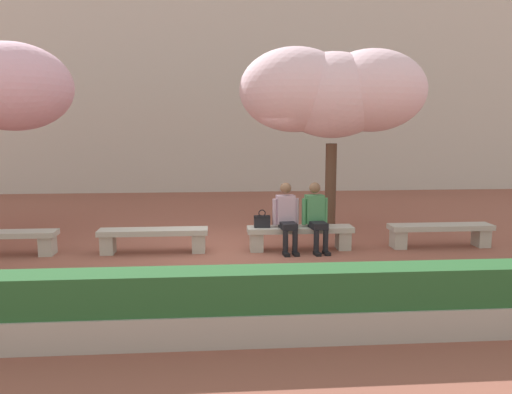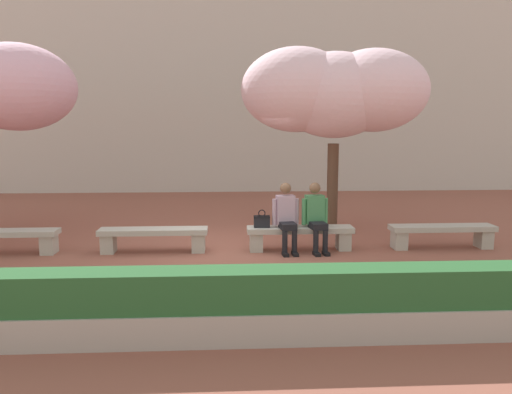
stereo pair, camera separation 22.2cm
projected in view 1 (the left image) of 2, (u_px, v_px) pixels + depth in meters
The scene contains 11 objects.
ground_plane at pixel (228, 251), 9.42m from camera, with size 100.00×100.00×0.00m, color #8E5142.
building_facade at pixel (221, 60), 19.11m from camera, with size 28.00×4.00×9.65m, color beige.
stone_bench_west_end at pixel (0, 239), 9.05m from camera, with size 2.01×0.42×0.45m.
stone_bench_near_west at pixel (153, 236), 9.27m from camera, with size 2.01×0.42×0.45m.
stone_bench_center at pixel (300, 234), 9.48m from camera, with size 2.01×0.42×0.45m.
stone_bench_near_east at pixel (440, 232), 9.69m from camera, with size 2.01×0.42×0.45m.
person_seated_left at pixel (287, 214), 9.35m from camera, with size 0.51×0.71×1.29m.
person_seated_right at pixel (316, 214), 9.39m from camera, with size 0.51×0.71×1.29m.
handbag at pixel (262, 221), 9.38m from camera, with size 0.30×0.15×0.34m.
cherry_tree_main at pixel (332, 93), 10.74m from camera, with size 3.98×2.63×4.02m.
planter_hedge_foreground at pixel (236, 306), 5.47m from camera, with size 13.47×0.50×0.80m.
Camera 1 is at (-0.19, -9.19, 2.35)m, focal length 35.00 mm.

